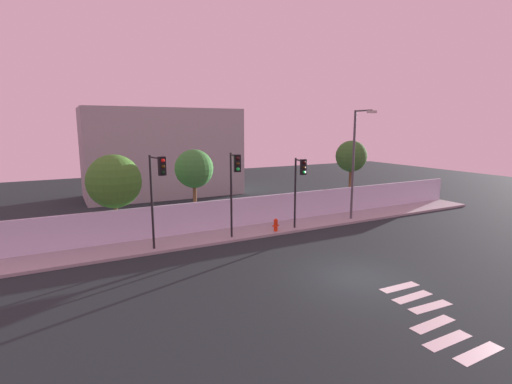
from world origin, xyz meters
name	(u,v)px	position (x,y,z in m)	size (l,w,h in m)	color
ground_plane	(357,278)	(0.00, 0.00, 0.00)	(80.00, 80.00, 0.00)	#1D2828
sidewalk	(263,230)	(0.00, 8.20, 0.07)	(36.00, 2.40, 0.15)	#9D9D9D
perimeter_wall	(254,210)	(0.00, 9.49, 1.05)	(36.00, 0.18, 1.80)	silver
crosswalk_marking	(431,315)	(-0.04, -3.67, 0.00)	(3.59, 4.73, 0.01)	silver
traffic_light_left	(234,178)	(-2.58, 6.78, 3.66)	(0.52, 1.70, 4.80)	black
traffic_light_center	(157,183)	(-6.67, 6.89, 3.66)	(0.53, 1.48, 4.82)	black
traffic_light_right	(300,178)	(1.77, 6.98, 3.33)	(0.39, 1.28, 4.34)	black
street_lamp_curbside	(356,157)	(6.58, 7.54, 4.37)	(0.61, 1.74, 7.25)	#4C4C51
fire_hydrant	(276,224)	(0.42, 7.44, 0.56)	(0.44, 0.26, 0.77)	red
roadside_tree_leftmost	(114,182)	(-8.19, 10.51, 3.36)	(2.99, 2.99, 4.86)	brown
roadside_tree_midleft	(194,169)	(-3.55, 10.51, 3.80)	(2.35, 2.35, 5.00)	brown
roadside_tree_midright	(351,157)	(8.88, 10.51, 4.09)	(2.35, 2.35, 5.30)	brown
low_building_distant	(163,153)	(-2.13, 23.49, 3.96)	(13.75, 6.00, 7.93)	#9A9A9A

